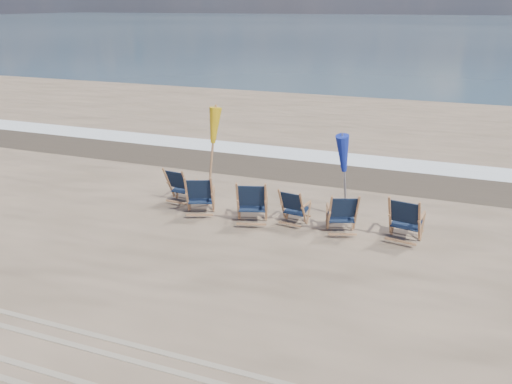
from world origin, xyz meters
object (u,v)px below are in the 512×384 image
beach_chair_0 (187,188)px  beach_chair_3 (303,210)px  beach_chair_1 (212,196)px  umbrella_yellow (210,131)px  umbrella_blue (346,156)px  beach_chair_4 (356,215)px  beach_chair_2 (266,204)px  beach_chair_5 (419,223)px

beach_chair_0 → beach_chair_3: beach_chair_0 is taller
beach_chair_1 → umbrella_yellow: bearing=-85.3°
beach_chair_1 → umbrella_blue: umbrella_blue is taller
umbrella_yellow → umbrella_blue: umbrella_yellow is taller
beach_chair_4 → beach_chair_2: bearing=-13.1°
beach_chair_5 → umbrella_blue: size_ratio=0.51×
beach_chair_3 → umbrella_blue: umbrella_blue is taller
beach_chair_0 → beach_chair_1: (0.86, -0.40, 0.04)m
beach_chair_0 → umbrella_blue: (3.78, 0.40, 1.09)m
beach_chair_0 → beach_chair_5: (5.47, -0.37, 0.05)m
beach_chair_3 → umbrella_blue: 1.53m
beach_chair_3 → beach_chair_5: bearing=-173.1°
beach_chair_0 → beach_chair_1: bearing=160.6°
beach_chair_0 → beach_chair_4: beach_chair_4 is taller
beach_chair_1 → umbrella_blue: (2.92, 0.80, 1.05)m
beach_chair_0 → umbrella_yellow: bearing=-139.5°
beach_chair_0 → umbrella_blue: 3.95m
beach_chair_3 → beach_chair_1: bearing=10.9°
beach_chair_5 → umbrella_yellow: (-4.96, 0.72, 1.33)m
beach_chair_3 → umbrella_yellow: (-2.50, 0.66, 1.42)m
beach_chair_5 → umbrella_yellow: umbrella_yellow is taller
beach_chair_1 → beach_chair_4: size_ratio=1.04×
beach_chair_3 → beach_chair_5: size_ratio=0.84×
beach_chair_2 → beach_chair_5: beach_chair_2 is taller
beach_chair_1 → beach_chair_2: 1.35m
beach_chair_0 → beach_chair_3: 3.02m
beach_chair_4 → umbrella_yellow: (-3.68, 0.66, 1.36)m
beach_chair_1 → beach_chair_4: beach_chair_1 is taller
beach_chair_1 → umbrella_blue: bearing=175.2°
beach_chair_1 → beach_chair_5: bearing=160.3°
beach_chair_0 → beach_chair_3: bearing=179.8°
beach_chair_0 → beach_chair_4: (4.19, -0.30, 0.02)m
umbrella_blue → beach_chair_4: bearing=-59.8°
beach_chair_2 → umbrella_yellow: size_ratio=0.46×
beach_chair_0 → umbrella_yellow: (0.51, 0.35, 1.38)m
beach_chair_2 → beach_chair_4: 1.99m
beach_chair_2 → umbrella_yellow: (-1.70, 0.85, 1.31)m
beach_chair_0 → beach_chair_3: (3.01, -0.30, -0.03)m
umbrella_blue → beach_chair_0: bearing=-174.0°
beach_chair_2 → beach_chair_5: 3.27m
beach_chair_0 → beach_chair_1: size_ratio=0.93×
umbrella_blue → beach_chair_5: bearing=-24.4°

